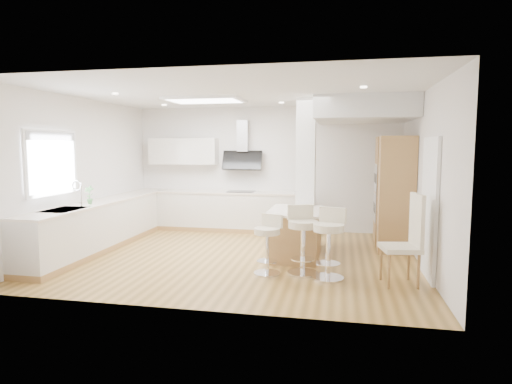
% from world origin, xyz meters
% --- Properties ---
extents(ground, '(6.00, 6.00, 0.00)m').
position_xyz_m(ground, '(0.00, 0.00, 0.00)').
color(ground, '#B08441').
rests_on(ground, ground).
extents(ceiling, '(6.00, 5.00, 0.02)m').
position_xyz_m(ceiling, '(0.00, 0.00, 0.00)').
color(ceiling, silver).
rests_on(ceiling, ground).
extents(wall_back, '(6.00, 0.04, 2.80)m').
position_xyz_m(wall_back, '(0.00, 2.50, 1.40)').
color(wall_back, silver).
rests_on(wall_back, ground).
extents(wall_left, '(0.04, 5.00, 2.80)m').
position_xyz_m(wall_left, '(-3.00, 0.00, 1.40)').
color(wall_left, silver).
rests_on(wall_left, ground).
extents(wall_right, '(0.04, 5.00, 2.80)m').
position_xyz_m(wall_right, '(3.00, 0.00, 1.40)').
color(wall_right, silver).
rests_on(wall_right, ground).
extents(skylight, '(4.10, 2.10, 0.06)m').
position_xyz_m(skylight, '(-0.79, 0.60, 2.77)').
color(skylight, white).
rests_on(skylight, ground).
extents(window_left, '(0.06, 1.28, 1.07)m').
position_xyz_m(window_left, '(-2.96, -0.90, 1.69)').
color(window_left, white).
rests_on(window_left, ground).
extents(doorway_right, '(0.05, 1.00, 2.10)m').
position_xyz_m(doorway_right, '(2.97, -0.60, 1.00)').
color(doorway_right, '#4B443B').
rests_on(doorway_right, ground).
extents(counter_left, '(0.63, 4.50, 1.35)m').
position_xyz_m(counter_left, '(-2.70, 0.23, 0.46)').
color(counter_left, '#AE824A').
rests_on(counter_left, ground).
extents(counter_back, '(3.62, 0.63, 2.50)m').
position_xyz_m(counter_back, '(-0.91, 2.22, 0.70)').
color(counter_back, '#AE824A').
rests_on(counter_back, ground).
extents(pillar, '(0.35, 0.35, 2.80)m').
position_xyz_m(pillar, '(1.05, 0.95, 1.40)').
color(pillar, white).
rests_on(pillar, ground).
extents(soffit, '(1.78, 2.20, 0.40)m').
position_xyz_m(soffit, '(2.10, 1.40, 2.60)').
color(soffit, silver).
rests_on(soffit, ground).
extents(oven_column, '(0.63, 1.21, 2.10)m').
position_xyz_m(oven_column, '(2.68, 1.23, 1.05)').
color(oven_column, '#AE824A').
rests_on(oven_column, ground).
extents(peninsula, '(0.91, 1.36, 0.89)m').
position_xyz_m(peninsula, '(0.94, 0.19, 0.42)').
color(peninsula, '#AE824A').
rests_on(peninsula, ground).
extents(bar_stool_a, '(0.52, 0.52, 0.90)m').
position_xyz_m(bar_stool_a, '(0.64, -0.92, 0.50)').
color(bar_stool_a, silver).
rests_on(bar_stool_a, ground).
extents(bar_stool_b, '(0.60, 0.60, 1.03)m').
position_xyz_m(bar_stool_b, '(1.16, -0.80, 0.58)').
color(bar_stool_b, silver).
rests_on(bar_stool_b, ground).
extents(bar_stool_c, '(0.58, 0.58, 1.03)m').
position_xyz_m(bar_stool_c, '(1.55, -0.97, 0.58)').
color(bar_stool_c, silver).
rests_on(bar_stool_c, ground).
extents(dining_chair, '(0.57, 0.57, 1.28)m').
position_xyz_m(dining_chair, '(2.63, -1.03, 0.68)').
color(dining_chair, beige).
rests_on(dining_chair, ground).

